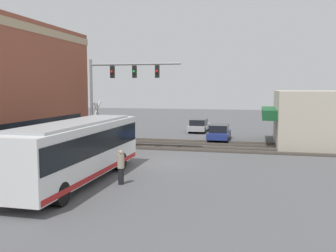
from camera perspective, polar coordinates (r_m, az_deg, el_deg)
ground_plane at (r=23.98m, az=-1.21°, el=-5.64°), size 120.00×120.00×0.00m
shop_building at (r=33.96m, az=21.98°, el=1.19°), size 9.90×8.32×4.52m
city_bus at (r=19.35m, az=-13.70°, el=-3.43°), size 10.88×2.59×3.10m
traffic_signal_gantry at (r=28.26m, az=-7.77°, el=6.44°), size 0.42×7.02×6.89m
crossing_signal at (r=29.03m, az=-10.71°, el=0.85°), size 1.41×1.18×3.81m
rail_track_near at (r=29.72m, az=1.74°, el=-3.34°), size 2.60×60.00×0.15m
rail_track_far at (r=32.83m, az=2.88°, el=-2.47°), size 2.60×60.00×0.15m
parked_car_blue at (r=34.52m, az=7.80°, el=-1.02°), size 4.57×1.82×1.45m
parked_car_silver at (r=40.80m, az=4.74°, el=0.04°), size 4.75×1.82×1.39m
pedestrian_near_bus at (r=18.74m, az=-7.20°, el=-6.21°), size 0.34×0.34×1.72m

